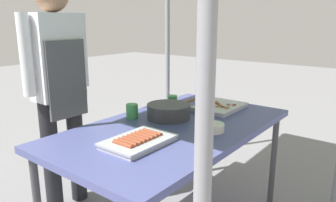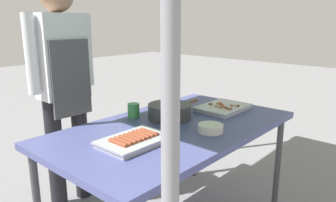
% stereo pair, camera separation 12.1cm
% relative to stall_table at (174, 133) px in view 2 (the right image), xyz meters
% --- Properties ---
extents(stall_table, '(1.60, 0.90, 0.75)m').
position_rel_stall_table_xyz_m(stall_table, '(0.00, 0.00, 0.00)').
color(stall_table, '#4C518C').
rests_on(stall_table, ground).
extents(tray_grilled_sausages, '(0.38, 0.26, 0.05)m').
position_rel_stall_table_xyz_m(tray_grilled_sausages, '(-0.38, -0.05, 0.07)').
color(tray_grilled_sausages, '#ADADB2').
rests_on(tray_grilled_sausages, stall_table).
extents(tray_meat_skewers, '(0.39, 0.28, 0.04)m').
position_rel_stall_table_xyz_m(tray_meat_skewers, '(0.51, -0.03, 0.07)').
color(tray_meat_skewers, silver).
rests_on(tray_meat_skewers, stall_table).
extents(cooking_wok, '(0.45, 0.29, 0.10)m').
position_rel_stall_table_xyz_m(cooking_wok, '(0.10, 0.12, 0.11)').
color(cooking_wok, '#38383A').
rests_on(cooking_wok, stall_table).
extents(condiment_bowl, '(0.15, 0.15, 0.05)m').
position_rel_stall_table_xyz_m(condiment_bowl, '(0.05, -0.24, 0.08)').
color(condiment_bowl, silver).
rests_on(condiment_bowl, stall_table).
extents(drink_cup_near_edge, '(0.07, 0.07, 0.10)m').
position_rel_stall_table_xyz_m(drink_cup_near_edge, '(0.31, 0.25, 0.10)').
color(drink_cup_near_edge, '#3F994C').
rests_on(drink_cup_near_edge, stall_table).
extents(drink_cup_by_wok, '(0.08, 0.08, 0.09)m').
position_rel_stall_table_xyz_m(drink_cup_by_wok, '(-0.04, 0.32, 0.10)').
color(drink_cup_by_wok, '#3F994C').
rests_on(drink_cup_by_wok, stall_table).
extents(vendor_woman, '(0.52, 0.23, 1.67)m').
position_rel_stall_table_xyz_m(vendor_woman, '(-0.25, 0.84, 0.30)').
color(vendor_woman, black).
rests_on(vendor_woman, ground).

